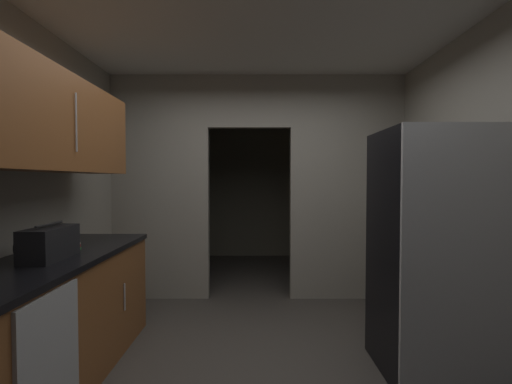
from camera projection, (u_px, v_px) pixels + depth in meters
The scene contains 10 objects.
ground at pixel (259, 376), 2.68m from camera, with size 20.00×20.00×0.00m, color #47423D.
kitchen_overhead_slab at pixel (259, 30), 3.13m from camera, with size 3.89×7.60×0.06m, color silver.
kitchen_partition at pixel (261, 180), 4.43m from camera, with size 3.49×0.12×2.68m.
adjoining_room_shell at pixel (258, 185), 6.19m from camera, with size 3.49×2.55×2.68m.
refrigerator at pixel (438, 252), 2.70m from camera, with size 0.82×0.78×1.80m.
lower_cabinet_run at pixel (55, 322), 2.53m from camera, with size 0.66×2.16×0.90m.
dishwasher at pixel (52, 373), 1.92m from camera, with size 0.02×0.56×0.84m.
upper_cabinet_counterside at pixel (51, 123), 2.48m from camera, with size 0.36×1.95×0.66m.
boombox at pixel (51, 243), 2.43m from camera, with size 0.21×0.43×0.24m.
book_stack at pixel (71, 246), 2.74m from camera, with size 0.13×0.15×0.07m.
Camera 1 is at (-0.02, -2.63, 1.43)m, focal length 25.75 mm.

